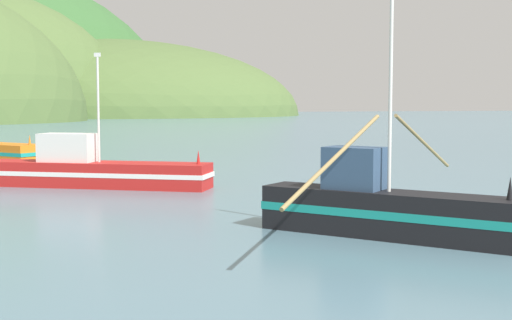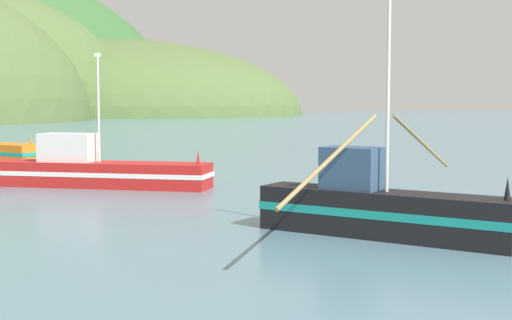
# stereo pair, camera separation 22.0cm
# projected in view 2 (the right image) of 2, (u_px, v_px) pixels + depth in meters

# --- Properties ---
(hill_far_center) EXTENTS (126.06, 100.84, 49.83)m
(hill_far_center) POSITION_uv_depth(u_px,v_px,m) (117.00, 116.00, 231.32)
(hill_far_center) COLOR #516B38
(hill_far_center) RESTS_ON ground
(fishing_boat_red) EXTENTS (11.60, 7.88, 6.90)m
(fishing_boat_red) POSITION_uv_depth(u_px,v_px,m) (93.00, 170.00, 36.17)
(fishing_boat_red) COLOR red
(fishing_boat_red) RESTS_ON ground
(fishing_boat_black) EXTENTS (10.54, 9.01, 8.04)m
(fishing_boat_black) POSITION_uv_depth(u_px,v_px,m) (379.00, 208.00, 22.67)
(fishing_boat_black) COLOR black
(fishing_boat_black) RESTS_ON ground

